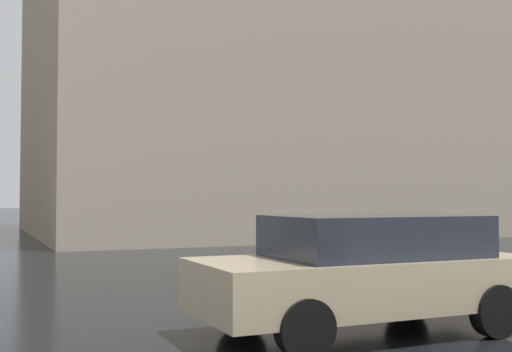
# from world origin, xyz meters

# --- Properties ---
(car_champagne) EXTENTS (1.85, 4.10, 1.41)m
(car_champagne) POSITION_xyz_m (-1.00, -7.84, 0.76)
(car_champagne) COLOR tan
(car_champagne) RESTS_ON ground_plane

